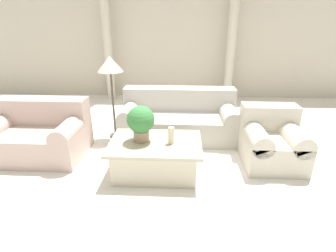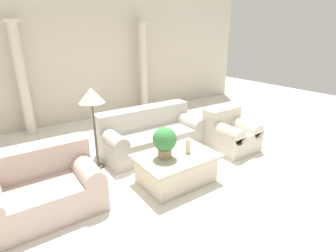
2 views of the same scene
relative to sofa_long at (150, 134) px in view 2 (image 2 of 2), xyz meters
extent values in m
plane|color=silver|center=(-0.27, -0.81, -0.32)|extent=(16.00, 16.00, 0.00)
cube|color=beige|center=(-0.27, 2.57, 1.28)|extent=(10.00, 0.06, 3.20)
cube|color=#B7B2A8|center=(0.00, -0.06, -0.12)|extent=(1.91, 0.91, 0.41)
cube|color=#B7B2A8|center=(0.00, 0.23, 0.28)|extent=(1.91, 0.32, 0.38)
cylinder|color=#B7B2A8|center=(-0.81, -0.06, 0.12)|extent=(0.28, 0.91, 0.28)
cylinder|color=#B7B2A8|center=(0.81, -0.06, 0.12)|extent=(0.28, 0.91, 0.28)
cube|color=#BFA69A|center=(-2.06, -0.82, -0.12)|extent=(1.36, 0.91, 0.41)
cube|color=#BFA69A|center=(-2.06, -0.53, 0.28)|extent=(1.36, 0.32, 0.38)
cylinder|color=#BFA69A|center=(-1.52, -0.82, 0.12)|extent=(0.28, 0.91, 0.28)
cube|color=beige|center=(-0.28, -1.19, -0.12)|extent=(1.02, 0.73, 0.40)
cube|color=#B3A98F|center=(-0.28, -1.19, 0.10)|extent=(1.16, 0.83, 0.04)
cylinder|color=#937F60|center=(-0.46, -1.16, 0.19)|extent=(0.20, 0.20, 0.14)
sphere|color=#387A3D|center=(-0.46, -1.16, 0.40)|extent=(0.35, 0.35, 0.35)
cylinder|color=beige|center=(-0.08, -1.22, 0.22)|extent=(0.07, 0.07, 0.21)
cylinder|color=#4C473D|center=(-1.09, -0.09, -0.30)|extent=(0.20, 0.20, 0.03)
cylinder|color=#4C473D|center=(-1.09, -0.09, 0.25)|extent=(0.04, 0.04, 1.08)
cone|color=beige|center=(-1.09, -0.09, 0.91)|extent=(0.40, 0.40, 0.24)
cylinder|color=beige|center=(-1.74, 2.24, 0.84)|extent=(0.21, 0.21, 2.31)
cube|color=beige|center=(-1.74, 2.24, 2.03)|extent=(0.29, 0.29, 0.06)
cylinder|color=beige|center=(1.17, 2.24, 0.84)|extent=(0.21, 0.21, 2.31)
cube|color=beige|center=(1.17, 2.24, 2.03)|extent=(0.29, 0.29, 0.06)
cube|color=beige|center=(1.30, -0.86, -0.12)|extent=(0.77, 0.86, 0.40)
cube|color=beige|center=(1.30, -0.58, 0.26)|extent=(0.77, 0.30, 0.36)
cylinder|color=beige|center=(1.05, -0.86, 0.10)|extent=(0.28, 0.86, 0.28)
cylinder|color=beige|center=(1.54, -0.86, 0.10)|extent=(0.28, 0.86, 0.28)
camera|label=1|loc=(0.03, -4.17, 1.55)|focal=28.00mm
camera|label=2|loc=(-2.37, -3.97, 1.82)|focal=28.00mm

